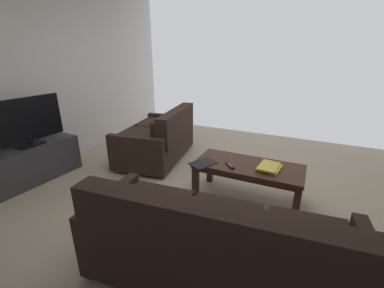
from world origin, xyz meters
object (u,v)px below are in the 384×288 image
book_stack (269,167)px  loveseat_near (159,138)px  flat_tv (25,122)px  coffee_table (248,170)px  tv_remote (230,166)px  tv_stand (34,163)px  sofa_main (217,247)px  loose_magazine (203,163)px

book_stack → loveseat_near: bearing=-18.7°
loveseat_near → flat_tv: bearing=50.1°
loveseat_near → coffee_table: size_ratio=1.28×
tv_remote → loveseat_near: bearing=-27.7°
tv_stand → coffee_table: bearing=-164.5°
loveseat_near → flat_tv: size_ratio=1.59×
sofa_main → tv_remote: 1.19m
loveseat_near → coffee_table: bearing=159.3°
loveseat_near → tv_stand: (1.14, 1.36, -0.10)m
loveseat_near → loose_magazine: size_ratio=5.24×
coffee_table → loose_magazine: bearing=22.1°
coffee_table → tv_remote: bearing=38.8°
loveseat_near → flat_tv: 1.84m
sofa_main → tv_remote: sofa_main is taller
flat_tv → loose_magazine: flat_tv is taller
tv_stand → loveseat_near: bearing=-129.9°
loveseat_near → loose_magazine: loveseat_near is taller
coffee_table → tv_stand: tv_stand is taller
coffee_table → sofa_main: bearing=94.0°
book_stack → tv_remote: book_stack is taller
tv_remote → tv_stand: bearing=13.5°
flat_tv → loose_magazine: (-2.25, -0.56, -0.37)m
loveseat_near → book_stack: 1.94m
sofa_main → coffee_table: (0.09, -1.29, 0.02)m
coffee_table → loose_magazine: 0.53m
loose_magazine → sofa_main: bearing=143.3°
tv_stand → loose_magazine: tv_stand is taller
coffee_table → loose_magazine: loose_magazine is taller
loveseat_near → flat_tv: flat_tv is taller
book_stack → tv_remote: size_ratio=2.14×
sofa_main → flat_tv: size_ratio=2.10×
tv_stand → flat_tv: 0.58m
loose_magazine → flat_tv: bearing=39.5°
sofa_main → loose_magazine: size_ratio=6.94×
flat_tv → coffee_table: bearing=-164.5°
flat_tv → book_stack: (-2.97, -0.74, -0.36)m
loveseat_near → loose_magazine: 1.38m
tv_stand → loose_magazine: bearing=-166.0°
loveseat_near → coffee_table: (-1.60, 0.61, 0.03)m
flat_tv → loose_magazine: bearing=-166.0°
sofa_main → book_stack: sofa_main is taller
coffee_table → tv_stand: size_ratio=1.03×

